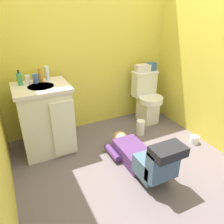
{
  "coord_description": "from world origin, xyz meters",
  "views": [
    {
      "loc": [
        -1.01,
        -1.68,
        1.62
      ],
      "look_at": [
        0.04,
        0.47,
        0.45
      ],
      "focal_mm": 35.56,
      "sensor_mm": 36.0,
      "label": 1
    }
  ],
  "objects_px": {
    "person_plumber": "(142,156)",
    "toiletry_bag": "(151,67)",
    "bottle_blue": "(35,79)",
    "toilet_paper_roll": "(194,140)",
    "tissue_box": "(143,68)",
    "soap_dispenser": "(20,79)",
    "faucet": "(38,78)",
    "vanity_cabinet": "(46,118)",
    "bottle_white": "(28,80)",
    "toilet": "(147,98)",
    "bottle_amber": "(41,75)",
    "bottle_clear": "(47,73)",
    "paper_towel_roll": "(140,128)"
  },
  "relations": [
    {
      "from": "soap_dispenser",
      "to": "bottle_amber",
      "type": "distance_m",
      "value": 0.23
    },
    {
      "from": "vanity_cabinet",
      "to": "toilet",
      "type": "bearing_deg",
      "value": 4.06
    },
    {
      "from": "paper_towel_roll",
      "to": "bottle_clear",
      "type": "bearing_deg",
      "value": 161.47
    },
    {
      "from": "person_plumber",
      "to": "bottle_clear",
      "type": "distance_m",
      "value": 1.41
    },
    {
      "from": "bottle_amber",
      "to": "bottle_clear",
      "type": "height_order",
      "value": "bottle_clear"
    },
    {
      "from": "bottle_clear",
      "to": "toilet_paper_roll",
      "type": "bearing_deg",
      "value": -28.22
    },
    {
      "from": "bottle_blue",
      "to": "toiletry_bag",
      "type": "bearing_deg",
      "value": 2.92
    },
    {
      "from": "bottle_blue",
      "to": "bottle_clear",
      "type": "height_order",
      "value": "bottle_clear"
    },
    {
      "from": "faucet",
      "to": "bottle_white",
      "type": "distance_m",
      "value": 0.12
    },
    {
      "from": "paper_towel_roll",
      "to": "bottle_blue",
      "type": "bearing_deg",
      "value": 165.02
    },
    {
      "from": "toiletry_bag",
      "to": "bottle_blue",
      "type": "bearing_deg",
      "value": -177.08
    },
    {
      "from": "vanity_cabinet",
      "to": "toilet_paper_roll",
      "type": "distance_m",
      "value": 1.87
    },
    {
      "from": "toilet_paper_roll",
      "to": "faucet",
      "type": "bearing_deg",
      "value": 153.42
    },
    {
      "from": "faucet",
      "to": "toiletry_bag",
      "type": "height_order",
      "value": "faucet"
    },
    {
      "from": "tissue_box",
      "to": "soap_dispenser",
      "type": "height_order",
      "value": "soap_dispenser"
    },
    {
      "from": "person_plumber",
      "to": "faucet",
      "type": "bearing_deg",
      "value": 129.55
    },
    {
      "from": "person_plumber",
      "to": "toiletry_bag",
      "type": "relative_size",
      "value": 8.59
    },
    {
      "from": "toilet",
      "to": "vanity_cabinet",
      "type": "height_order",
      "value": "vanity_cabinet"
    },
    {
      "from": "toilet",
      "to": "paper_towel_roll",
      "type": "xyz_separation_m",
      "value": [
        -0.3,
        -0.32,
        -0.26
      ]
    },
    {
      "from": "bottle_white",
      "to": "toilet_paper_roll",
      "type": "relative_size",
      "value": 0.95
    },
    {
      "from": "tissue_box",
      "to": "toiletry_bag",
      "type": "height_order",
      "value": "toiletry_bag"
    },
    {
      "from": "toiletry_bag",
      "to": "soap_dispenser",
      "type": "xyz_separation_m",
      "value": [
        -1.79,
        -0.07,
        0.08
      ]
    },
    {
      "from": "vanity_cabinet",
      "to": "faucet",
      "type": "distance_m",
      "value": 0.47
    },
    {
      "from": "toilet",
      "to": "toilet_paper_roll",
      "type": "bearing_deg",
      "value": -75.68
    },
    {
      "from": "bottle_clear",
      "to": "toilet_paper_roll",
      "type": "xyz_separation_m",
      "value": [
        1.59,
        -0.85,
        -0.85
      ]
    },
    {
      "from": "bottle_amber",
      "to": "toilet_paper_roll",
      "type": "distance_m",
      "value": 2.05
    },
    {
      "from": "toiletry_bag",
      "to": "bottle_blue",
      "type": "height_order",
      "value": "bottle_blue"
    },
    {
      "from": "tissue_box",
      "to": "paper_towel_roll",
      "type": "height_order",
      "value": "tissue_box"
    },
    {
      "from": "toilet",
      "to": "faucet",
      "type": "bearing_deg",
      "value": 178.45
    },
    {
      "from": "soap_dispenser",
      "to": "paper_towel_roll",
      "type": "height_order",
      "value": "soap_dispenser"
    },
    {
      "from": "person_plumber",
      "to": "paper_towel_roll",
      "type": "height_order",
      "value": "person_plumber"
    },
    {
      "from": "person_plumber",
      "to": "paper_towel_roll",
      "type": "relative_size",
      "value": 5.12
    },
    {
      "from": "toiletry_bag",
      "to": "toilet_paper_roll",
      "type": "xyz_separation_m",
      "value": [
        0.1,
        -0.9,
        -0.76
      ]
    },
    {
      "from": "toilet",
      "to": "bottle_white",
      "type": "bearing_deg",
      "value": 179.86
    },
    {
      "from": "bottle_amber",
      "to": "vanity_cabinet",
      "type": "bearing_deg",
      "value": -103.16
    },
    {
      "from": "bottle_blue",
      "to": "tissue_box",
      "type": "bearing_deg",
      "value": 3.22
    },
    {
      "from": "bottle_white",
      "to": "bottle_clear",
      "type": "bearing_deg",
      "value": 10.01
    },
    {
      "from": "faucet",
      "to": "tissue_box",
      "type": "xyz_separation_m",
      "value": [
        1.45,
        0.05,
        -0.07
      ]
    },
    {
      "from": "toilet",
      "to": "tissue_box",
      "type": "relative_size",
      "value": 3.41
    },
    {
      "from": "toiletry_bag",
      "to": "bottle_white",
      "type": "bearing_deg",
      "value": -177.09
    },
    {
      "from": "paper_towel_roll",
      "to": "person_plumber",
      "type": "bearing_deg",
      "value": -121.42
    },
    {
      "from": "soap_dispenser",
      "to": "bottle_white",
      "type": "bearing_deg",
      "value": -11.77
    },
    {
      "from": "faucet",
      "to": "toiletry_bag",
      "type": "bearing_deg",
      "value": 1.8
    },
    {
      "from": "toilet",
      "to": "bottle_blue",
      "type": "distance_m",
      "value": 1.6
    },
    {
      "from": "toiletry_bag",
      "to": "bottle_amber",
      "type": "height_order",
      "value": "bottle_amber"
    },
    {
      "from": "bottle_white",
      "to": "tissue_box",
      "type": "bearing_deg",
      "value": 3.19
    },
    {
      "from": "faucet",
      "to": "toiletry_bag",
      "type": "distance_m",
      "value": 1.6
    },
    {
      "from": "person_plumber",
      "to": "soap_dispenser",
      "type": "distance_m",
      "value": 1.56
    },
    {
      "from": "paper_towel_roll",
      "to": "tissue_box",
      "type": "bearing_deg",
      "value": 58.12
    },
    {
      "from": "person_plumber",
      "to": "tissue_box",
      "type": "height_order",
      "value": "tissue_box"
    }
  ]
}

